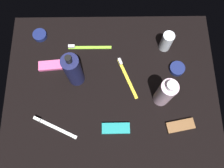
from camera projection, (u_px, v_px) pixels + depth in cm
name	position (u px, v px, depth cm)	size (l,w,h in cm)	color
ground_plane	(112.00, 87.00, 91.53)	(84.00, 64.00, 1.20)	black
lotion_bottle	(74.00, 70.00, 83.36)	(6.32, 6.32, 20.42)	#1B1E4A
bodywash_bottle	(166.00, 93.00, 81.53)	(6.01, 6.01, 18.13)	silver
deodorant_stick	(167.00, 42.00, 91.61)	(4.58, 4.58, 9.52)	silver
toothbrush_lime	(88.00, 47.00, 95.46)	(18.00, 1.26, 2.10)	#8CD133
toothbrush_white	(53.00, 126.00, 85.62)	(16.81, 8.72, 2.10)	white
toothbrush_yellow	(127.00, 76.00, 91.64)	(7.94, 17.11, 2.10)	yellow
snack_bar_brown	(181.00, 126.00, 85.54)	(10.40, 4.00, 1.50)	brown
snack_bar_pink	(52.00, 65.00, 92.84)	(10.40, 4.00, 1.50)	#E55999
snack_bar_teal	(117.00, 128.00, 85.24)	(10.40, 4.00, 1.50)	teal
cream_tin_left	(178.00, 69.00, 92.16)	(6.06, 6.06, 1.99)	navy
cream_tin_right	(41.00, 35.00, 96.72)	(5.75, 5.75, 1.97)	navy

